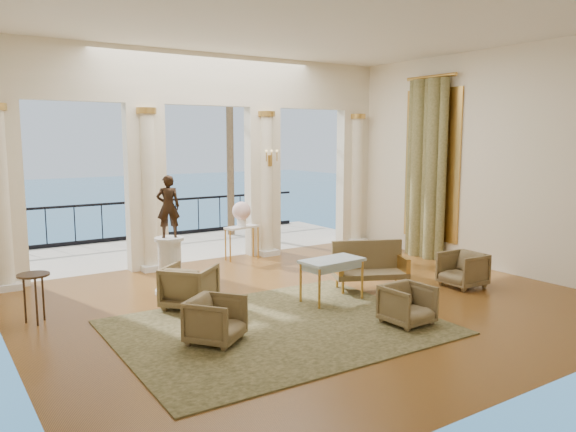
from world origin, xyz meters
TOP-DOWN VIEW (x-y plane):
  - floor at (0.00, 0.00)m, footprint 9.00×9.00m
  - room_walls at (0.00, -1.12)m, footprint 9.00×9.00m
  - arcade at (-0.00, 3.82)m, footprint 9.00×0.56m
  - terrace at (0.00, 5.80)m, footprint 10.00×3.60m
  - balustrade at (0.00, 7.40)m, footprint 9.00×0.06m
  - palm_tree at (2.00, 6.60)m, footprint 2.00×2.00m
  - curtain at (4.28, 1.50)m, footprint 0.33×1.40m
  - window_frame at (4.47, 1.50)m, footprint 0.04×1.60m
  - wall_sconce at (1.40, 3.51)m, footprint 0.30×0.11m
  - rug at (-1.13, -0.77)m, footprint 4.54×3.56m
  - armchair_a at (-2.14, -0.81)m, footprint 0.91×0.90m
  - armchair_b at (0.52, -1.70)m, footprint 0.66×0.62m
  - armchair_c at (2.89, -0.75)m, footprint 0.68×0.72m
  - armchair_d at (-1.79, 0.83)m, footprint 1.03×1.03m
  - settee at (1.38, 0.10)m, footprint 1.42×1.05m
  - game_table at (0.34, -0.14)m, footprint 1.08×0.64m
  - pedestal at (-1.73, 1.80)m, footprint 0.55×0.55m
  - statue at (-1.73, 1.80)m, footprint 0.46×0.37m
  - console_table at (0.66, 3.55)m, footprint 0.85×0.47m
  - urn at (0.66, 3.55)m, footprint 0.41×0.41m
  - side_table at (-4.00, 1.38)m, footprint 0.46×0.46m

SIDE VIEW (x-z plane):
  - terrace at x=0.00m, z-range -0.10..0.00m
  - floor at x=0.00m, z-range 0.00..0.00m
  - rug at x=-1.13m, z-range 0.00..0.02m
  - armchair_b at x=0.52m, z-range 0.00..0.66m
  - armchair_a at x=-2.14m, z-range 0.00..0.68m
  - armchair_c at x=2.89m, z-range 0.00..0.71m
  - armchair_d at x=-1.79m, z-range 0.00..0.77m
  - balustrade at x=0.00m, z-range -0.11..0.92m
  - settee at x=1.38m, z-range 0.00..0.86m
  - pedestal at x=-1.73m, z-range -0.02..0.98m
  - console_table at x=0.66m, z-range 0.25..1.01m
  - side_table at x=-4.00m, z-range 0.27..1.01m
  - game_table at x=0.34m, z-range 0.28..1.00m
  - urn at x=0.66m, z-range 0.80..1.35m
  - statue at x=-1.73m, z-range 1.00..2.08m
  - curtain at x=4.28m, z-range -0.03..4.06m
  - window_frame at x=4.47m, z-range 0.40..3.80m
  - wall_sconce at x=1.40m, z-range 2.06..2.40m
  - arcade at x=0.00m, z-range 0.33..4.83m
  - room_walls at x=0.00m, z-range -1.62..7.38m
  - palm_tree at x=2.00m, z-range 1.84..6.34m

